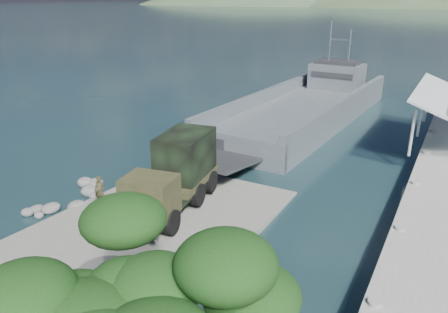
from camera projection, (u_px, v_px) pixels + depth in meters
ground at (152, 231)px, 22.58m from camera, size 1400.00×1400.00×0.00m
boat_ramp at (140, 236)px, 21.67m from camera, size 10.00×18.00×0.50m
shoreline_rocks at (73, 202)px, 25.79m from camera, size 3.20×5.60×0.90m
landing_craft at (304, 113)px, 42.46m from camera, size 9.75×33.16×9.75m
military_truck at (175, 174)px, 23.63m from camera, size 3.79×8.45×3.79m
soldier at (101, 198)px, 23.34m from camera, size 0.68×0.54×1.64m
overhang_tree at (145, 292)px, 9.97m from camera, size 6.98×6.42×6.33m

